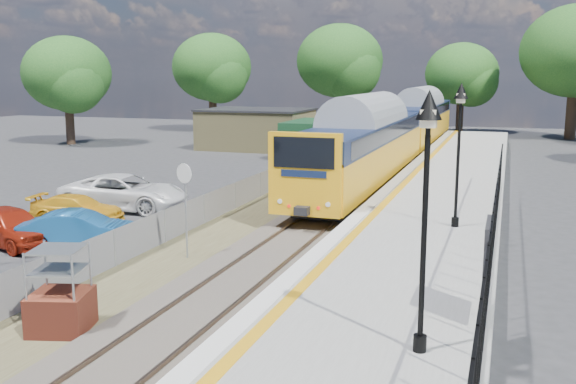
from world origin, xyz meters
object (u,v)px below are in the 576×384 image
at_px(victorian_lamp_north, 460,121).
at_px(car_white, 125,192).
at_px(brick_plinth, 60,292).
at_px(car_red, 9,226).
at_px(car_blue, 80,230).
at_px(victorian_lamp_south, 427,162).
at_px(car_yellow, 78,209).
at_px(train, 399,128).
at_px(speed_sign, 185,194).

xyz_separation_m(victorian_lamp_north, car_white, (-14.03, 2.48, -3.54)).
height_order(brick_plinth, car_red, brick_plinth).
bearing_deg(car_white, brick_plinth, -158.28).
relative_size(brick_plinth, car_white, 0.36).
bearing_deg(car_blue, victorian_lamp_south, -138.66).
xyz_separation_m(victorian_lamp_south, car_blue, (-12.05, 6.51, -3.66)).
bearing_deg(car_red, car_yellow, 17.72).
xyz_separation_m(car_red, car_blue, (2.53, 0.44, -0.04)).
distance_m(brick_plinth, car_red, 8.70).
height_order(train, car_red, train).
xyz_separation_m(car_blue, car_white, (-2.18, 5.97, 0.12)).
height_order(speed_sign, car_white, speed_sign).
distance_m(victorian_lamp_north, car_red, 15.34).
bearing_deg(speed_sign, train, 101.19).
distance_m(brick_plinth, car_white, 13.60).
height_order(train, car_yellow, train).
bearing_deg(victorian_lamp_south, car_blue, 151.60).
xyz_separation_m(victorian_lamp_south, car_red, (-14.58, 6.08, -3.62)).
bearing_deg(victorian_lamp_south, speed_sign, 141.17).
relative_size(train, brick_plinth, 20.46).
bearing_deg(train, car_blue, -104.98).
relative_size(victorian_lamp_north, car_blue, 1.18).
height_order(victorian_lamp_south, car_yellow, victorian_lamp_south).
distance_m(car_red, car_white, 6.42).
height_order(speed_sign, car_blue, speed_sign).
xyz_separation_m(speed_sign, car_white, (-6.14, 5.97, -1.36)).
height_order(speed_sign, car_yellow, speed_sign).
bearing_deg(train, speed_sign, -96.04).
bearing_deg(victorian_lamp_south, train, 100.06).
bearing_deg(train, car_red, -110.03).
distance_m(car_red, car_yellow, 3.71).
distance_m(train, speed_sign, 24.61).
bearing_deg(victorian_lamp_north, speed_sign, -156.15).
height_order(train, car_white, train).
relative_size(brick_plinth, speed_sign, 0.65).
bearing_deg(train, victorian_lamp_north, -75.83).
distance_m(car_blue, car_yellow, 4.16).
xyz_separation_m(train, brick_plinth, (-2.50, -30.59, -1.38)).
xyz_separation_m(speed_sign, car_yellow, (-6.53, 3.27, -1.58)).
relative_size(victorian_lamp_south, victorian_lamp_north, 1.00).
xyz_separation_m(victorian_lamp_south, train, (-5.50, 30.99, -1.96)).
bearing_deg(car_yellow, victorian_lamp_north, -97.28).
bearing_deg(train, brick_plinth, -94.67).
distance_m(speed_sign, car_red, 6.66).
bearing_deg(victorian_lamp_north, car_yellow, -179.14).
relative_size(victorian_lamp_south, car_white, 0.84).
xyz_separation_m(victorian_lamp_north, speed_sign, (-7.89, -3.49, -2.18)).
xyz_separation_m(car_red, car_yellow, (-0.04, 3.71, -0.14)).
bearing_deg(victorian_lamp_north, train, 104.17).
bearing_deg(brick_plinth, car_yellow, 125.20).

